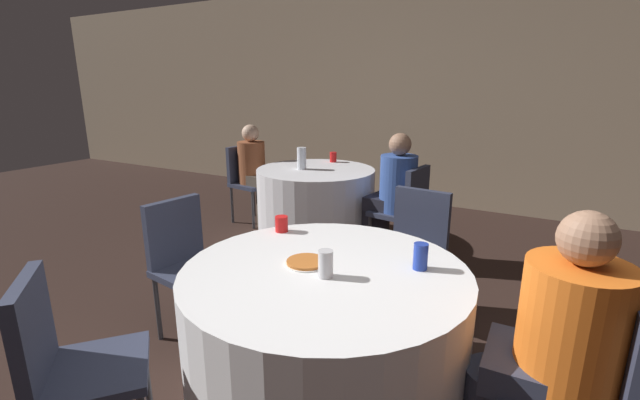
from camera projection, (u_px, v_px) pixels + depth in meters
wall_back at (497, 96)px, 5.02m from camera, size 16.00×0.06×2.80m
table_near at (325, 339)px, 2.04m from camera, size 1.32×1.32×0.73m
table_far at (316, 204)px, 4.32m from camera, size 1.17×1.17×0.73m
chair_near_southwest at (66, 357)px, 1.64m from camera, size 0.56×0.56×0.86m
chair_near_east at (592, 382)px, 1.51m from camera, size 0.41×0.40×0.86m
chair_near_west at (185, 255)px, 2.62m from camera, size 0.45×0.45×0.86m
chair_near_north at (415, 241)px, 2.84m from camera, size 0.44×0.44×0.86m
chair_far_west at (247, 176)px, 4.86m from camera, size 0.46×0.45×0.86m
chair_far_east at (406, 205)px, 3.70m from camera, size 0.46×0.45×0.86m
person_orange_shirt at (545, 354)px, 1.56m from camera, size 0.52×0.35×1.14m
person_blue_shirt at (390, 197)px, 3.78m from camera, size 0.50×0.35×1.14m
person_floral_shirt at (257, 176)px, 4.75m from camera, size 0.49×0.33×1.11m
pizza_plate_near at (306, 262)px, 2.00m from camera, size 0.20×0.20×0.02m
soda_can_silver at (326, 264)px, 1.85m from camera, size 0.07×0.07×0.12m
soda_can_blue at (421, 256)px, 1.93m from camera, size 0.07×0.07×0.12m
cup_near at (282, 224)px, 2.43m from camera, size 0.07×0.07×0.09m
bottle_far at (302, 158)px, 4.19m from camera, size 0.09×0.09×0.22m
cup_far at (333, 157)px, 4.59m from camera, size 0.07×0.07×0.11m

